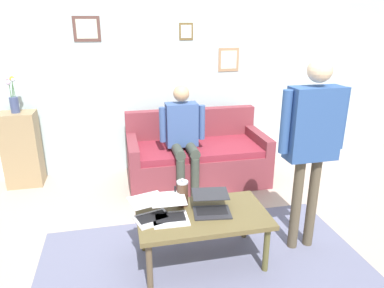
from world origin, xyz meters
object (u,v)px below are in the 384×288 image
(person_standing, at_px, (313,133))
(person_seated, at_px, (183,133))
(couch, at_px, (196,158))
(french_press, at_px, (182,193))
(laptop_left, at_px, (211,206))
(coffee_table, at_px, (203,219))
(laptop_right, at_px, (151,212))
(laptop_center, at_px, (170,212))
(side_shelf, at_px, (22,149))
(flower_vase, at_px, (14,99))

(person_standing, relative_size, person_seated, 1.34)
(couch, relative_size, french_press, 6.75)
(couch, relative_size, laptop_left, 4.62)
(coffee_table, height_order, laptop_right, laptop_right)
(coffee_table, height_order, person_standing, person_standing)
(laptop_left, height_order, laptop_center, laptop_center)
(couch, relative_size, person_seated, 1.36)
(person_standing, bearing_deg, coffee_table, 0.67)
(laptop_left, height_order, person_seated, person_seated)
(laptop_right, bearing_deg, person_standing, 178.72)
(side_shelf, bearing_deg, laptop_left, 134.64)
(coffee_table, distance_m, person_seated, 1.44)
(laptop_left, bearing_deg, couch, -98.59)
(french_press, height_order, person_standing, person_standing)
(laptop_left, height_order, person_standing, person_standing)
(laptop_left, height_order, side_shelf, side_shelf)
(coffee_table, bearing_deg, couch, -101.32)
(laptop_center, bearing_deg, person_seated, -105.38)
(laptop_left, xyz_separation_m, person_standing, (-0.86, 0.02, 0.60))
(laptop_right, relative_size, person_seated, 0.32)
(laptop_right, bearing_deg, laptop_left, 179.22)
(couch, distance_m, laptop_right, 1.77)
(laptop_left, height_order, french_press, french_press)
(french_press, bearing_deg, person_standing, 171.10)
(laptop_center, bearing_deg, couch, -110.32)
(couch, distance_m, french_press, 1.54)
(laptop_left, distance_m, laptop_center, 0.36)
(flower_vase, distance_m, person_seated, 2.05)
(person_seated, bearing_deg, laptop_left, 88.99)
(couch, bearing_deg, french_press, 72.33)
(side_shelf, relative_size, flower_vase, 2.18)
(flower_vase, bearing_deg, laptop_left, 134.62)
(laptop_right, height_order, flower_vase, flower_vase)
(couch, height_order, side_shelf, side_shelf)
(couch, relative_size, laptop_right, 4.29)
(coffee_table, distance_m, laptop_center, 0.29)
(couch, height_order, flower_vase, flower_vase)
(laptop_left, bearing_deg, laptop_right, -0.78)
(french_press, bearing_deg, coffee_table, 127.10)
(laptop_right, bearing_deg, person_seated, -111.48)
(laptop_right, relative_size, person_standing, 0.24)
(coffee_table, relative_size, person_seated, 0.85)
(laptop_left, distance_m, french_press, 0.27)
(laptop_left, relative_size, laptop_right, 0.93)
(french_press, distance_m, side_shelf, 2.46)
(laptop_left, xyz_separation_m, french_press, (0.22, -0.15, 0.07))
(laptop_right, height_order, side_shelf, side_shelf)
(french_press, distance_m, flower_vase, 2.52)
(french_press, distance_m, person_seated, 1.26)
(french_press, xyz_separation_m, person_seated, (-0.25, -1.22, 0.15))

